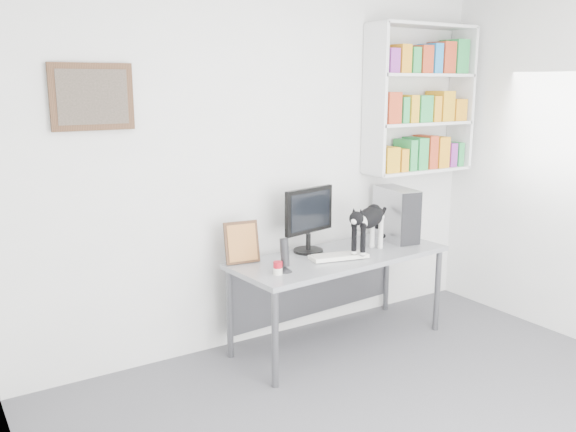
% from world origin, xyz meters
% --- Properties ---
extents(room, '(4.01, 4.01, 2.70)m').
position_xyz_m(room, '(0.00, 0.00, 1.35)').
color(room, '#4F4E53').
rests_on(room, ground).
extents(bookshelf, '(1.03, 0.28, 1.24)m').
position_xyz_m(bookshelf, '(1.40, 1.85, 1.85)').
color(bookshelf, silver).
rests_on(bookshelf, room).
extents(wall_art, '(0.52, 0.04, 0.42)m').
position_xyz_m(wall_art, '(-1.30, 1.97, 1.90)').
color(wall_art, '#492B17').
rests_on(wall_art, room).
extents(desk, '(1.76, 0.80, 0.71)m').
position_xyz_m(desk, '(0.37, 1.57, 0.36)').
color(desk, gray).
rests_on(desk, room).
extents(monitor, '(0.52, 0.33, 0.51)m').
position_xyz_m(monitor, '(0.20, 1.76, 0.97)').
color(monitor, black).
rests_on(monitor, desk).
extents(keyboard, '(0.45, 0.25, 0.03)m').
position_xyz_m(keyboard, '(0.30, 1.49, 0.73)').
color(keyboard, white).
rests_on(keyboard, desk).
extents(pc_tower, '(0.26, 0.46, 0.44)m').
position_xyz_m(pc_tower, '(1.02, 1.68, 0.93)').
color(pc_tower, '#ADAEB2').
rests_on(pc_tower, desk).
extents(speaker, '(0.12, 0.12, 0.24)m').
position_xyz_m(speaker, '(-0.21, 1.43, 0.84)').
color(speaker, black).
rests_on(speaker, desk).
extents(leaning_print, '(0.27, 0.14, 0.31)m').
position_xyz_m(leaning_print, '(-0.36, 1.78, 0.87)').
color(leaning_print, '#492B17').
rests_on(leaning_print, desk).
extents(soup_can, '(0.08, 0.08, 0.09)m').
position_xyz_m(soup_can, '(-0.29, 1.40, 0.76)').
color(soup_can, '#A40E1B').
rests_on(soup_can, desk).
extents(cat, '(0.60, 0.43, 0.37)m').
position_xyz_m(cat, '(0.58, 1.49, 0.90)').
color(cat, black).
rests_on(cat, desk).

